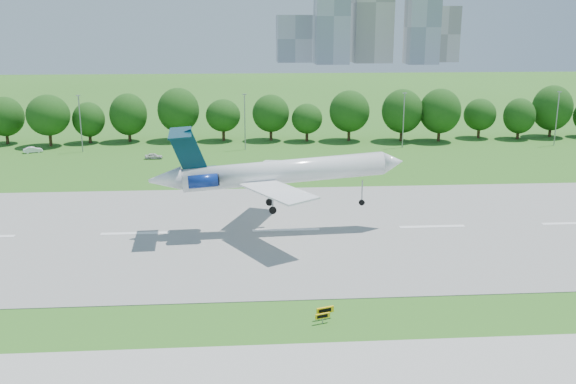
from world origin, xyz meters
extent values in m
plane|color=#285A17|center=(0.00, 0.00, 0.00)|extent=(600.00, 600.00, 0.00)
cube|color=gray|center=(0.00, 25.00, 0.04)|extent=(400.00, 45.00, 0.08)
cylinder|color=#382314|center=(-20.00, 92.00, 1.80)|extent=(0.70, 0.70, 3.60)
sphere|color=#114010|center=(-20.00, 92.00, 6.20)|extent=(8.40, 8.40, 8.40)
cylinder|color=#382314|center=(20.00, 92.00, 1.80)|extent=(0.70, 0.70, 3.60)
sphere|color=#114010|center=(20.00, 92.00, 6.20)|extent=(8.40, 8.40, 8.40)
cylinder|color=#382314|center=(60.00, 92.00, 1.80)|extent=(0.70, 0.70, 3.60)
sphere|color=#114010|center=(60.00, 92.00, 6.20)|extent=(8.40, 8.40, 8.40)
cylinder|color=gray|center=(-20.00, 82.00, 6.00)|extent=(0.24, 0.24, 12.00)
cube|color=gray|center=(-20.00, 82.00, 12.10)|extent=(0.90, 0.25, 0.18)
cylinder|color=gray|center=(15.00, 82.00, 6.00)|extent=(0.24, 0.24, 12.00)
cube|color=gray|center=(15.00, 82.00, 12.10)|extent=(0.90, 0.25, 0.18)
cylinder|color=gray|center=(50.00, 82.00, 6.00)|extent=(0.24, 0.24, 12.00)
cube|color=gray|center=(50.00, 82.00, 12.10)|extent=(0.90, 0.25, 0.18)
cylinder|color=gray|center=(85.00, 82.00, 6.00)|extent=(0.24, 0.24, 12.00)
cube|color=gray|center=(85.00, 82.00, 12.10)|extent=(0.90, 0.25, 0.18)
cube|color=#B2B2B7|center=(75.00, 380.00, 31.00)|extent=(22.00, 22.00, 62.00)
cube|color=beige|center=(105.00, 395.00, 40.00)|extent=(26.00, 26.00, 80.00)
cube|color=#B2B2B7|center=(135.00, 375.00, 24.00)|extent=(20.00, 20.00, 48.00)
cube|color=beige|center=(158.00, 400.00, 19.00)|extent=(18.00, 18.00, 38.00)
cube|color=#B2B2B7|center=(52.00, 405.00, 16.00)|extent=(24.00, 24.00, 32.00)
cylinder|color=white|center=(19.76, 25.00, 8.11)|extent=(26.74, 4.92, 4.60)
cone|color=white|center=(34.37, 26.01, 8.95)|extent=(3.20, 3.29, 3.24)
cone|color=white|center=(4.45, 23.94, 7.58)|extent=(4.61, 3.38, 3.33)
cube|color=white|center=(18.61, 18.73, 7.14)|extent=(9.42, 12.17, 0.47)
cube|color=white|center=(17.75, 31.05, 7.14)|extent=(8.24, 12.29, 0.47)
cube|color=#052D3C|center=(7.44, 24.15, 11.06)|extent=(4.74, 0.77, 6.02)
cube|color=#052D3C|center=(6.56, 24.08, 13.57)|extent=(3.40, 8.55, 0.36)
cylinder|color=navy|center=(9.36, 21.98, 7.76)|extent=(3.90, 1.93, 1.89)
cylinder|color=navy|center=(9.05, 26.56, 7.76)|extent=(3.90, 1.93, 1.89)
cylinder|color=gray|center=(30.32, 25.73, 5.02)|extent=(0.18, 0.18, 3.09)
cylinder|color=black|center=(30.32, 25.73, 3.48)|extent=(0.81, 0.32, 0.79)
cylinder|color=gray|center=(18.14, 22.94, 5.02)|extent=(0.21, 0.21, 3.09)
cylinder|color=black|center=(18.14, 22.94, 3.48)|extent=(1.00, 0.46, 0.97)
cylinder|color=gray|center=(17.87, 26.81, 5.02)|extent=(0.21, 0.21, 3.09)
cylinder|color=black|center=(17.87, 26.81, 3.48)|extent=(1.00, 0.46, 0.97)
cube|color=gray|center=(21.83, -1.80, 0.38)|extent=(0.14, 0.14, 0.76)
cube|color=yellow|center=(21.83, -1.80, 0.92)|extent=(1.70, 0.73, 0.60)
cube|color=black|center=(21.86, -1.91, 0.92)|extent=(1.24, 0.43, 0.38)
cube|color=gray|center=(21.48, -2.69, 0.32)|extent=(0.11, 0.11, 0.63)
cube|color=yellow|center=(21.48, -2.69, 0.77)|extent=(1.42, 0.61, 0.50)
cube|color=black|center=(21.51, -2.78, 0.77)|extent=(1.03, 0.36, 0.32)
imported|color=white|center=(-30.44, 81.86, 0.63)|extent=(4.06, 2.81, 1.27)
imported|color=beige|center=(-3.76, 73.46, 0.60)|extent=(3.54, 1.47, 1.20)
camera|label=1|loc=(14.35, -56.65, 27.04)|focal=40.00mm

